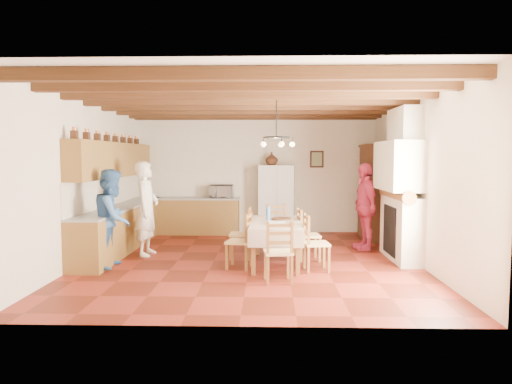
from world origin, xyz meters
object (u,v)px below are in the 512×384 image
chair_left_near (239,240)px  person_man (147,209)px  person_woman_blue (113,218)px  microwave (222,191)px  chair_left_far (240,233)px  chair_right_far (309,234)px  chair_end_near (278,251)px  refrigerator (277,200)px  hutch (372,192)px  dining_table (276,226)px  chair_right_near (317,242)px  chair_end_far (277,228)px  person_woman_red (365,206)px

chair_left_near → person_man: (-1.86, 0.99, 0.43)m
person_woman_blue → microwave: bearing=-24.4°
chair_left_far → microwave: bearing=-165.3°
chair_right_far → microwave: 3.46m
chair_left_near → chair_end_near: size_ratio=1.00×
refrigerator → chair_left_near: bearing=-96.0°
refrigerator → hutch: hutch is taller
person_woman_blue → chair_left_far: bearing=-72.6°
person_man → person_woman_blue: 1.02m
person_woman_blue → refrigerator: bearing=-40.3°
dining_table → chair_right_far: 0.73m
chair_right_far → person_man: (-3.11, 0.34, 0.43)m
chair_end_near → person_woman_blue: bearing=-23.7°
chair_right_far → person_woman_blue: 3.51m
chair_left_near → person_woman_blue: bearing=-79.5°
refrigerator → dining_table: size_ratio=0.97×
person_woman_blue → chair_end_near: bearing=-107.7°
refrigerator → microwave: (-1.37, -0.03, 0.20)m
chair_right_near → chair_end_near: same height
chair_right_far → microwave: (-1.90, 2.84, 0.58)m
hutch → chair_right_far: size_ratio=2.29×
refrigerator → chair_right_far: (0.53, -2.86, -0.37)m
chair_end_far → person_man: (-2.54, -0.34, 0.43)m
hutch → chair_right_near: hutch is taller
hutch → person_woman_blue: hutch is taller
chair_left_far → chair_end_far: bearing=132.4°
dining_table → person_woman_red: person_woman_red is taller
dining_table → chair_right_near: 0.83m
dining_table → person_man: (-2.50, 0.69, 0.23)m
chair_left_near → chair_end_near: (0.65, -0.86, 0.00)m
chair_end_near → person_woman_blue: size_ratio=0.56×
chair_end_far → person_woman_blue: 3.18m
refrigerator → chair_end_far: (-0.03, -2.18, -0.37)m
chair_left_far → microwave: size_ratio=1.69×
person_woman_red → chair_left_near: bearing=-62.4°
dining_table → person_woman_blue: size_ratio=1.03×
hutch → chair_right_near: (-1.61, -3.03, -0.62)m
chair_end_near → chair_right_near: bearing=-139.5°
chair_left_far → chair_right_near: (1.33, -0.88, 0.00)m
chair_right_near → person_woman_red: 2.19m
chair_right_far → chair_right_near: bearing=178.2°
refrigerator → person_woman_red: (1.77, -1.86, 0.04)m
microwave → person_woman_red: bearing=-32.2°
refrigerator → microwave: size_ratio=3.01×
refrigerator → chair_end_far: refrigerator is taller
microwave → chair_left_near: bearing=-81.4°
refrigerator → person_woman_red: person_woman_red is taller
refrigerator → chair_end_far: 2.21m
person_man → chair_left_far: bearing=-95.1°
chair_left_near → chair_right_far: size_ratio=1.00×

